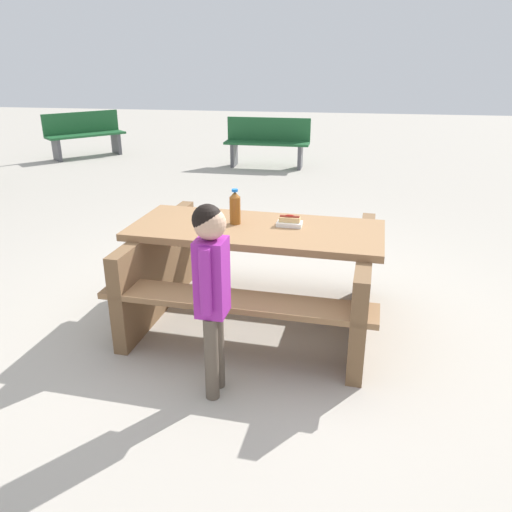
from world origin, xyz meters
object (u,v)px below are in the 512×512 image
at_px(picnic_table, 256,266).
at_px(soda_bottle, 235,208).
at_px(park_bench_near, 268,141).
at_px(park_bench_far, 85,134).
at_px(child_in_coat, 212,278).
at_px(hotdog_tray, 290,222).

xyz_separation_m(picnic_table, soda_bottle, (-0.16, 0.05, 0.42)).
distance_m(park_bench_near, park_bench_far, 3.69).
bearing_deg(child_in_coat, park_bench_near, 95.36).
relative_size(picnic_table, park_bench_near, 1.26).
bearing_deg(picnic_table, hotdog_tray, 14.73).
bearing_deg(park_bench_near, hotdog_tray, -80.38).
bearing_deg(park_bench_far, park_bench_near, -5.74).
bearing_deg(picnic_table, child_in_coat, -96.09).
height_order(soda_bottle, child_in_coat, child_in_coat).
bearing_deg(soda_bottle, child_in_coat, -86.31).
distance_m(child_in_coat, park_bench_near, 6.66).
xyz_separation_m(hotdog_tray, park_bench_far, (-4.63, 6.01, -0.33)).
bearing_deg(hotdog_tray, child_in_coat, -108.67).
relative_size(child_in_coat, park_bench_near, 0.78).
bearing_deg(child_in_coat, picnic_table, 83.91).
bearing_deg(soda_bottle, hotdog_tray, 1.61).
distance_m(soda_bottle, park_bench_far, 7.37).
xyz_separation_m(child_in_coat, park_bench_far, (-4.29, 6.99, -0.30)).
xyz_separation_m(hotdog_tray, park_bench_near, (-0.96, 5.64, -0.33)).
bearing_deg(soda_bottle, park_bench_far, 125.11).
xyz_separation_m(soda_bottle, park_bench_far, (-4.23, 6.02, -0.42)).
bearing_deg(park_bench_far, picnic_table, -54.10).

